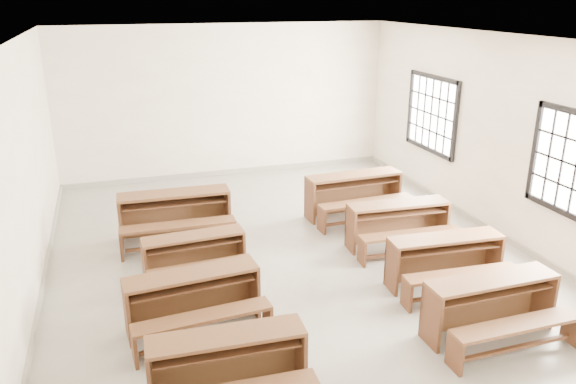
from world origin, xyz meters
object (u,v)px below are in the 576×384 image
object	(u,v)px
desk_set_7	(355,192)
desk_set_6	(399,222)
desk_set_0	(228,363)
desk_set_1	(194,297)
desk_set_4	(493,303)
desk_set_5	(446,258)
desk_set_2	(195,253)
desk_set_3	(175,213)

from	to	relation	value
desk_set_7	desk_set_6	bearing A→B (deg)	-87.33
desk_set_0	desk_set_6	world-z (taller)	desk_set_6
desk_set_1	desk_set_6	world-z (taller)	desk_set_6
desk_set_0	desk_set_7	distance (m)	5.11
desk_set_4	desk_set_5	xyz separation A→B (m)	(0.15, 1.19, -0.00)
desk_set_2	desk_set_6	xyz separation A→B (m)	(3.18, 0.05, 0.05)
desk_set_2	desk_set_5	size ratio (longest dim) A/B	0.89
desk_set_4	desk_set_7	size ratio (longest dim) A/B	0.91
desk_set_0	desk_set_1	size ratio (longest dim) A/B	0.96
desk_set_3	desk_set_5	distance (m)	4.21
desk_set_4	desk_set_6	xyz separation A→B (m)	(0.15, 2.50, 0.00)
desk_set_3	desk_set_1	bearing A→B (deg)	-90.44
desk_set_2	desk_set_7	distance (m)	3.39
desk_set_0	desk_set_4	distance (m)	3.11
desk_set_3	desk_set_4	distance (m)	4.95
desk_set_2	desk_set_7	world-z (taller)	desk_set_7
desk_set_2	desk_set_7	size ratio (longest dim) A/B	0.82
desk_set_1	desk_set_0	bearing A→B (deg)	-89.51
desk_set_0	desk_set_6	xyz separation A→B (m)	(3.26, 2.63, 0.02)
desk_set_6	desk_set_4	bearing A→B (deg)	-90.08
desk_set_2	desk_set_4	world-z (taller)	desk_set_4
desk_set_0	desk_set_6	distance (m)	4.19
desk_set_4	desk_set_6	size ratio (longest dim) A/B	0.97
desk_set_0	desk_set_4	world-z (taller)	desk_set_4
desk_set_0	desk_set_7	world-z (taller)	desk_set_7
desk_set_7	desk_set_0	bearing A→B (deg)	-130.30
desk_set_7	desk_set_5	bearing A→B (deg)	-89.79
desk_set_4	desk_set_5	size ratio (longest dim) A/B	0.99
desk_set_6	desk_set_7	size ratio (longest dim) A/B	0.94
desk_set_0	desk_set_5	world-z (taller)	desk_set_5
desk_set_4	desk_set_6	distance (m)	2.50
desk_set_6	desk_set_5	bearing A→B (deg)	-86.62
desk_set_0	desk_set_6	bearing A→B (deg)	41.40
desk_set_0	desk_set_1	distance (m)	1.34
desk_set_2	desk_set_6	size ratio (longest dim) A/B	0.88
desk_set_5	desk_set_7	size ratio (longest dim) A/B	0.92
desk_set_3	desk_set_4	xyz separation A→B (m)	(3.12, -3.84, -0.04)
desk_set_4	desk_set_5	bearing A→B (deg)	82.10
desk_set_2	desk_set_3	bearing A→B (deg)	90.45
desk_set_6	desk_set_3	bearing A→B (deg)	161.13
desk_set_4	desk_set_6	bearing A→B (deg)	85.90
desk_set_5	desk_set_6	world-z (taller)	desk_set_6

